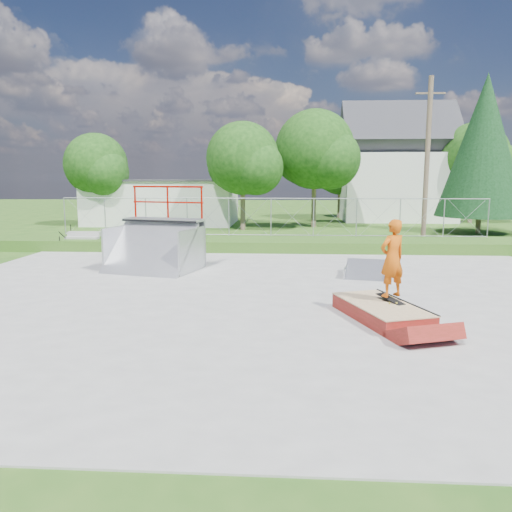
{
  "coord_description": "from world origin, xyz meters",
  "views": [
    {
      "loc": [
        0.76,
        -13.01,
        3.25
      ],
      "look_at": [
        -0.09,
        0.59,
        1.1
      ],
      "focal_mm": 35.0,
      "sensor_mm": 36.0,
      "label": 1
    }
  ],
  "objects_px": {
    "grind_box": "(381,312)",
    "quarter_pipe": "(152,229)",
    "flat_bank_ramp": "(368,271)",
    "skater": "(392,261)"
  },
  "relations": [
    {
      "from": "grind_box",
      "to": "quarter_pipe",
      "type": "relative_size",
      "value": 0.99
    },
    {
      "from": "flat_bank_ramp",
      "to": "skater",
      "type": "xyz_separation_m",
      "value": [
        -0.25,
        -4.77,
        1.11
      ]
    },
    {
      "from": "flat_bank_ramp",
      "to": "grind_box",
      "type": "bearing_deg",
      "value": -83.84
    },
    {
      "from": "grind_box",
      "to": "flat_bank_ramp",
      "type": "height_order",
      "value": "flat_bank_ramp"
    },
    {
      "from": "quarter_pipe",
      "to": "flat_bank_ramp",
      "type": "distance_m",
      "value": 7.49
    },
    {
      "from": "flat_bank_ramp",
      "to": "skater",
      "type": "height_order",
      "value": "skater"
    },
    {
      "from": "grind_box",
      "to": "quarter_pipe",
      "type": "xyz_separation_m",
      "value": [
        -6.85,
        5.69,
        1.27
      ]
    },
    {
      "from": "quarter_pipe",
      "to": "flat_bank_ramp",
      "type": "height_order",
      "value": "quarter_pipe"
    },
    {
      "from": "quarter_pipe",
      "to": "skater",
      "type": "bearing_deg",
      "value": -23.45
    },
    {
      "from": "flat_bank_ramp",
      "to": "skater",
      "type": "distance_m",
      "value": 4.9
    }
  ]
}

